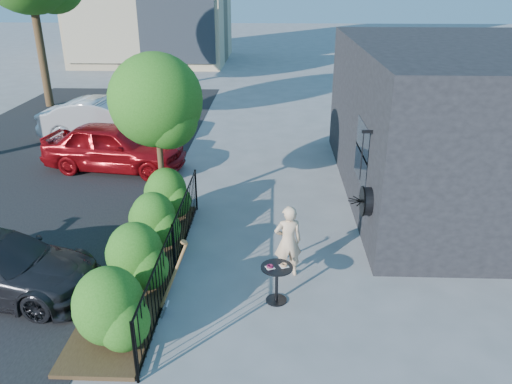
{
  "coord_description": "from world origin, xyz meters",
  "views": [
    {
      "loc": [
        0.46,
        -8.61,
        5.53
      ],
      "look_at": [
        0.09,
        1.41,
        1.2
      ],
      "focal_mm": 35.0,
      "sensor_mm": 36.0,
      "label": 1
    }
  ],
  "objects_px": {
    "shovel": "(172,283)",
    "car_red": "(114,147)",
    "woman": "(288,241)",
    "cafe_table": "(277,277)",
    "patio_tree": "(159,106)",
    "car_silver": "(106,120)"
  },
  "relations": [
    {
      "from": "cafe_table",
      "to": "car_silver",
      "type": "xyz_separation_m",
      "value": [
        -6.22,
        9.75,
        0.24
      ]
    },
    {
      "from": "woman",
      "to": "car_red",
      "type": "height_order",
      "value": "woman"
    },
    {
      "from": "patio_tree",
      "to": "woman",
      "type": "relative_size",
      "value": 2.6
    },
    {
      "from": "car_silver",
      "to": "woman",
      "type": "bearing_deg",
      "value": -141.11
    },
    {
      "from": "car_red",
      "to": "cafe_table",
      "type": "bearing_deg",
      "value": -134.95
    },
    {
      "from": "patio_tree",
      "to": "car_red",
      "type": "bearing_deg",
      "value": 125.44
    },
    {
      "from": "car_red",
      "to": "car_silver",
      "type": "height_order",
      "value": "car_silver"
    },
    {
      "from": "woman",
      "to": "car_red",
      "type": "xyz_separation_m",
      "value": [
        -5.2,
        5.83,
        -0.02
      ]
    },
    {
      "from": "patio_tree",
      "to": "woman",
      "type": "height_order",
      "value": "patio_tree"
    },
    {
      "from": "patio_tree",
      "to": "car_red",
      "type": "distance_m",
      "value": 4.29
    },
    {
      "from": "patio_tree",
      "to": "car_red",
      "type": "xyz_separation_m",
      "value": [
        -2.2,
        3.09,
        -2.02
      ]
    },
    {
      "from": "cafe_table",
      "to": "shovel",
      "type": "distance_m",
      "value": 1.89
    },
    {
      "from": "shovel",
      "to": "car_silver",
      "type": "distance_m",
      "value": 11.16
    },
    {
      "from": "patio_tree",
      "to": "cafe_table",
      "type": "distance_m",
      "value": 5.12
    },
    {
      "from": "patio_tree",
      "to": "cafe_table",
      "type": "xyz_separation_m",
      "value": [
        2.79,
        -3.65,
        -2.25
      ]
    },
    {
      "from": "shovel",
      "to": "car_silver",
      "type": "bearing_deg",
      "value": 113.26
    },
    {
      "from": "woman",
      "to": "car_red",
      "type": "relative_size",
      "value": 0.35
    },
    {
      "from": "cafe_table",
      "to": "car_red",
      "type": "xyz_separation_m",
      "value": [
        -4.98,
        6.74,
        0.23
      ]
    },
    {
      "from": "shovel",
      "to": "car_red",
      "type": "xyz_separation_m",
      "value": [
        -3.17,
        7.24,
        0.06
      ]
    },
    {
      "from": "patio_tree",
      "to": "cafe_table",
      "type": "relative_size",
      "value": 5.02
    },
    {
      "from": "shovel",
      "to": "cafe_table",
      "type": "bearing_deg",
      "value": 15.42
    },
    {
      "from": "cafe_table",
      "to": "shovel",
      "type": "xyz_separation_m",
      "value": [
        -1.81,
        -0.5,
        0.17
      ]
    }
  ]
}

